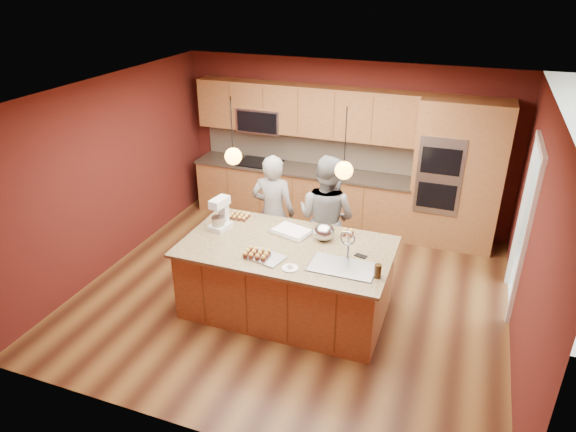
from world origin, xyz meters
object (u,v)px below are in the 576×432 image
at_px(island, 288,278).
at_px(person_right, 326,218).
at_px(stand_mixer, 220,215).
at_px(person_left, 273,213).
at_px(mixing_bowl, 324,232).

height_order(island, person_right, person_right).
bearing_deg(stand_mixer, person_left, 74.14).
xyz_separation_m(person_left, mixing_bowl, (0.95, -0.66, 0.19)).
bearing_deg(stand_mixer, island, 1.58).
height_order(island, stand_mixer, stand_mixer).
bearing_deg(mixing_bowl, person_right, 103.86).
distance_m(person_right, stand_mixer, 1.46).
height_order(island, person_left, person_left).
height_order(person_left, stand_mixer, person_left).
relative_size(person_left, person_right, 0.95).
distance_m(person_left, mixing_bowl, 1.17).
bearing_deg(mixing_bowl, person_left, 144.94).
relative_size(stand_mixer, mixing_bowl, 1.58).
relative_size(island, person_left, 1.49).
distance_m(island, person_left, 1.19).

